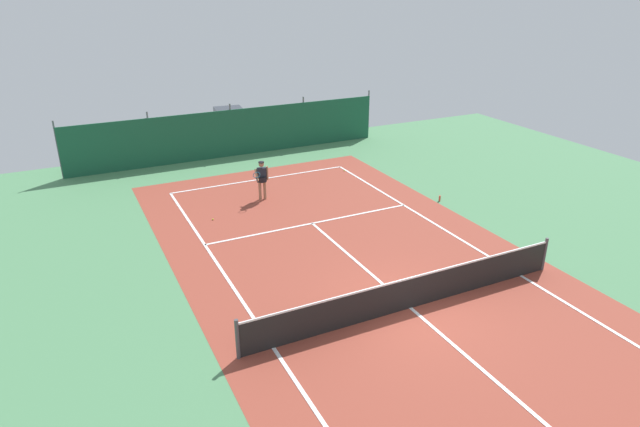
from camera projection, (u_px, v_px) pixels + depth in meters
ground_plane at (410, 308)px, 15.36m from camera, size 36.00×36.00×0.00m
court_surface at (410, 308)px, 15.36m from camera, size 11.02×26.60×0.01m
tennis_net at (411, 292)px, 15.16m from camera, size 10.12×0.10×1.10m
back_fence at (230, 141)px, 28.69m from camera, size 16.30×0.98×2.70m
tennis_player at (262, 178)px, 22.53m from camera, size 0.78×0.70×1.64m
tennis_ball_near_player at (213, 219)px, 20.93m from camera, size 0.07×0.07×0.07m
tennis_ball_midcourt at (344, 171)px, 26.24m from camera, size 0.07×0.07×0.07m
parked_car at (230, 124)px, 31.42m from camera, size 2.37×4.38×1.68m
water_bottle at (440, 198)px, 22.68m from camera, size 0.08×0.08×0.24m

